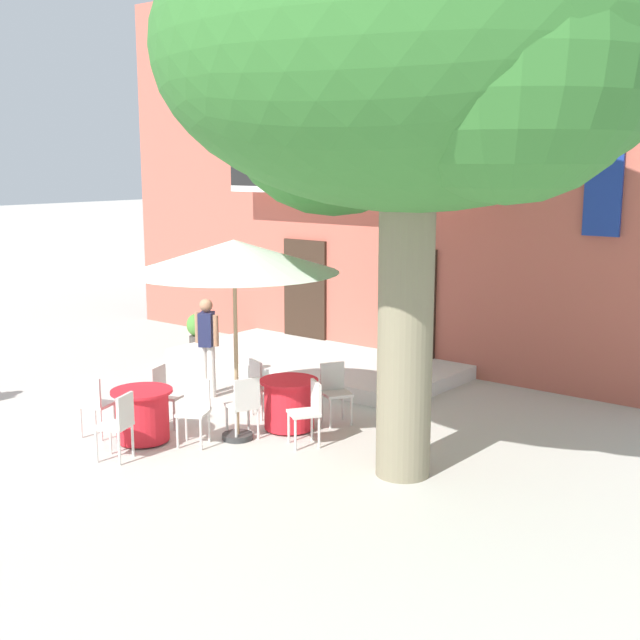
{
  "coord_description": "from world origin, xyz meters",
  "views": [
    {
      "loc": [
        9.01,
        -8.16,
        3.9
      ],
      "look_at": [
        0.5,
        2.38,
        1.3
      ],
      "focal_mm": 46.53,
      "sensor_mm": 36.0,
      "label": 1
    }
  ],
  "objects_px": {
    "cafe_chair_near_tree_1": "(309,409)",
    "pedestrian_mid_plaza": "(207,342)",
    "ground_planter_left": "(196,329)",
    "cafe_chair_middle_3": "(119,422)",
    "cafe_chair_middle_2": "(94,402)",
    "cafe_umbrella": "(234,257)",
    "cafe_table_near_tree": "(289,404)",
    "plane_tree": "(406,61)",
    "cafe_chair_near_tree_0": "(244,403)",
    "cafe_chair_near_tree_2": "(335,389)",
    "cafe_table_middle": "(143,415)",
    "cafe_chair_near_tree_3": "(262,384)",
    "cafe_chair_middle_1": "(165,391)",
    "cafe_chair_middle_0": "(195,407)"
  },
  "relations": [
    {
      "from": "cafe_chair_middle_2",
      "to": "ground_planter_left",
      "type": "distance_m",
      "value": 5.78
    },
    {
      "from": "cafe_chair_near_tree_1",
      "to": "pedestrian_mid_plaza",
      "type": "relative_size",
      "value": 0.55
    },
    {
      "from": "cafe_table_near_tree",
      "to": "cafe_chair_near_tree_0",
      "type": "bearing_deg",
      "value": -106.84
    },
    {
      "from": "ground_planter_left",
      "to": "pedestrian_mid_plaza",
      "type": "xyz_separation_m",
      "value": [
        2.83,
        -2.36,
        0.53
      ]
    },
    {
      "from": "cafe_chair_near_tree_0",
      "to": "cafe_chair_near_tree_2",
      "type": "height_order",
      "value": "same"
    },
    {
      "from": "cafe_table_middle",
      "to": "pedestrian_mid_plaza",
      "type": "height_order",
      "value": "pedestrian_mid_plaza"
    },
    {
      "from": "plane_tree",
      "to": "pedestrian_mid_plaza",
      "type": "relative_size",
      "value": 4.26
    },
    {
      "from": "cafe_chair_middle_3",
      "to": "ground_planter_left",
      "type": "relative_size",
      "value": 1.22
    },
    {
      "from": "cafe_chair_near_tree_3",
      "to": "cafe_chair_middle_1",
      "type": "distance_m",
      "value": 1.48
    },
    {
      "from": "cafe_chair_near_tree_1",
      "to": "cafe_chair_near_tree_2",
      "type": "bearing_deg",
      "value": 108.83
    },
    {
      "from": "cafe_chair_middle_0",
      "to": "cafe_chair_middle_2",
      "type": "height_order",
      "value": "same"
    },
    {
      "from": "ground_planter_left",
      "to": "cafe_chair_near_tree_2",
      "type": "bearing_deg",
      "value": -21.81
    },
    {
      "from": "cafe_chair_near_tree_2",
      "to": "cafe_chair_middle_3",
      "type": "distance_m",
      "value": 3.3
    },
    {
      "from": "cafe_chair_near_tree_2",
      "to": "cafe_chair_middle_0",
      "type": "xyz_separation_m",
      "value": [
        -0.93,
        -1.99,
        0.0
      ]
    },
    {
      "from": "cafe_chair_middle_2",
      "to": "cafe_chair_near_tree_0",
      "type": "bearing_deg",
      "value": 37.23
    },
    {
      "from": "cafe_chair_near_tree_2",
      "to": "cafe_chair_middle_1",
      "type": "xyz_separation_m",
      "value": [
        -1.88,
        -1.71,
        0.0
      ]
    },
    {
      "from": "cafe_chair_near_tree_2",
      "to": "cafe_umbrella",
      "type": "bearing_deg",
      "value": -112.23
    },
    {
      "from": "cafe_chair_near_tree_1",
      "to": "cafe_umbrella",
      "type": "height_order",
      "value": "cafe_umbrella"
    },
    {
      "from": "cafe_umbrella",
      "to": "cafe_chair_near_tree_0",
      "type": "bearing_deg",
      "value": 45.6
    },
    {
      "from": "cafe_chair_middle_0",
      "to": "pedestrian_mid_plaza",
      "type": "relative_size",
      "value": 0.55
    },
    {
      "from": "cafe_chair_middle_3",
      "to": "cafe_table_middle",
      "type": "bearing_deg",
      "value": 117.19
    },
    {
      "from": "cafe_chair_near_tree_1",
      "to": "cafe_chair_middle_0",
      "type": "distance_m",
      "value": 1.6
    },
    {
      "from": "cafe_umbrella",
      "to": "cafe_chair_middle_3",
      "type": "bearing_deg",
      "value": -111.08
    },
    {
      "from": "cafe_chair_middle_0",
      "to": "cafe_chair_middle_1",
      "type": "distance_m",
      "value": 0.99
    },
    {
      "from": "cafe_chair_middle_2",
      "to": "cafe_chair_near_tree_2",
      "type": "bearing_deg",
      "value": 50.32
    },
    {
      "from": "cafe_chair_near_tree_0",
      "to": "cafe_chair_middle_2",
      "type": "relative_size",
      "value": 1.0
    },
    {
      "from": "cafe_chair_near_tree_1",
      "to": "pedestrian_mid_plaza",
      "type": "distance_m",
      "value": 3.04
    },
    {
      "from": "cafe_chair_near_tree_0",
      "to": "cafe_table_middle",
      "type": "relative_size",
      "value": 1.05
    },
    {
      "from": "cafe_chair_near_tree_3",
      "to": "ground_planter_left",
      "type": "xyz_separation_m",
      "value": [
        -4.33,
        2.64,
        -0.11
      ]
    },
    {
      "from": "cafe_chair_near_tree_1",
      "to": "cafe_table_near_tree",
      "type": "bearing_deg",
      "value": 152.34
    },
    {
      "from": "cafe_chair_middle_2",
      "to": "cafe_umbrella",
      "type": "distance_m",
      "value": 2.92
    },
    {
      "from": "cafe_chair_near_tree_1",
      "to": "pedestrian_mid_plaza",
      "type": "height_order",
      "value": "pedestrian_mid_plaza"
    },
    {
      "from": "cafe_table_middle",
      "to": "cafe_umbrella",
      "type": "distance_m",
      "value": 2.58
    },
    {
      "from": "cafe_table_middle",
      "to": "cafe_chair_middle_0",
      "type": "bearing_deg",
      "value": 32.95
    },
    {
      "from": "cafe_chair_near_tree_3",
      "to": "cafe_chair_near_tree_2",
      "type": "bearing_deg",
      "value": 25.08
    },
    {
      "from": "cafe_chair_middle_3",
      "to": "ground_planter_left",
      "type": "distance_m",
      "value": 6.67
    },
    {
      "from": "cafe_chair_middle_3",
      "to": "cafe_chair_near_tree_3",
      "type": "bearing_deg",
      "value": 86.14
    },
    {
      "from": "cafe_chair_middle_0",
      "to": "cafe_umbrella",
      "type": "bearing_deg",
      "value": 57.44
    },
    {
      "from": "plane_tree",
      "to": "cafe_chair_middle_2",
      "type": "bearing_deg",
      "value": -158.42
    },
    {
      "from": "cafe_table_middle",
      "to": "cafe_chair_middle_1",
      "type": "bearing_deg",
      "value": 114.85
    },
    {
      "from": "plane_tree",
      "to": "ground_planter_left",
      "type": "relative_size",
      "value": 9.5
    },
    {
      "from": "cafe_chair_near_tree_0",
      "to": "cafe_umbrella",
      "type": "relative_size",
      "value": 0.31
    },
    {
      "from": "plane_tree",
      "to": "cafe_umbrella",
      "type": "xyz_separation_m",
      "value": [
        -2.48,
        -0.4,
        -2.44
      ]
    },
    {
      "from": "cafe_chair_middle_2",
      "to": "cafe_umbrella",
      "type": "xyz_separation_m",
      "value": [
        1.64,
        1.23,
        2.08
      ]
    },
    {
      "from": "cafe_chair_near_tree_1",
      "to": "pedestrian_mid_plaza",
      "type": "bearing_deg",
      "value": 164.09
    },
    {
      "from": "cafe_chair_near_tree_1",
      "to": "cafe_chair_middle_1",
      "type": "xyz_separation_m",
      "value": [
        -2.23,
        -0.68,
        0.0
      ]
    },
    {
      "from": "cafe_chair_near_tree_0",
      "to": "plane_tree",
      "type": "bearing_deg",
      "value": 7.78
    },
    {
      "from": "pedestrian_mid_plaza",
      "to": "cafe_chair_near_tree_0",
      "type": "bearing_deg",
      "value": -30.79
    },
    {
      "from": "cafe_table_near_tree",
      "to": "cafe_chair_middle_0",
      "type": "xyz_separation_m",
      "value": [
        -0.61,
        -1.3,
        0.14
      ]
    },
    {
      "from": "cafe_chair_middle_1",
      "to": "pedestrian_mid_plaza",
      "type": "xyz_separation_m",
      "value": [
        -0.66,
        1.5,
        0.41
      ]
    }
  ]
}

